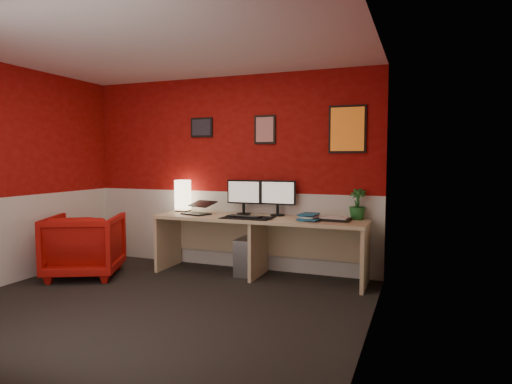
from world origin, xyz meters
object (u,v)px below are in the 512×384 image
at_px(monitor_left, 244,192).
at_px(potted_plant, 358,204).
at_px(desk, 258,247).
at_px(pc_tower, 247,256).
at_px(laptop, 196,206).
at_px(monitor_right, 278,192).
at_px(armchair, 85,245).
at_px(shoji_lamp, 183,197).
at_px(zen_tray, 334,219).

relative_size(monitor_left, potted_plant, 1.61).
xyz_separation_m(desk, pc_tower, (-0.18, 0.08, -0.14)).
xyz_separation_m(laptop, monitor_left, (0.56, 0.23, 0.18)).
distance_m(monitor_right, armchair, 2.44).
xyz_separation_m(monitor_left, armchair, (-1.72, -0.91, -0.64)).
bearing_deg(shoji_lamp, pc_tower, -5.82).
distance_m(monitor_left, pc_tower, 0.81).
distance_m(desk, potted_plant, 1.29).
distance_m(desk, zen_tray, 0.99).
bearing_deg(desk, zen_tray, 1.68).
xyz_separation_m(shoji_lamp, zen_tray, (2.06, -0.16, -0.18)).
height_order(laptop, potted_plant, potted_plant).
relative_size(zen_tray, potted_plant, 0.97).
bearing_deg(potted_plant, laptop, -172.24).
distance_m(zen_tray, pc_tower, 1.21).
bearing_deg(zen_tray, laptop, -177.62).
distance_m(desk, shoji_lamp, 1.29).
distance_m(zen_tray, potted_plant, 0.34).
relative_size(desk, monitor_left, 4.48).
xyz_separation_m(laptop, zen_tray, (1.74, 0.07, -0.09)).
bearing_deg(monitor_left, shoji_lamp, -179.88).
relative_size(laptop, monitor_left, 0.57).
height_order(desk, shoji_lamp, shoji_lamp).
distance_m(laptop, monitor_left, 0.63).
bearing_deg(zen_tray, pc_tower, 177.02).
bearing_deg(monitor_right, laptop, -165.29).
bearing_deg(armchair, zen_tray, 169.16).
relative_size(desk, monitor_right, 4.48).
xyz_separation_m(laptop, potted_plant, (1.97, 0.27, 0.07)).
xyz_separation_m(pc_tower, armchair, (-1.80, -0.81, 0.16)).
height_order(desk, potted_plant, potted_plant).
bearing_deg(pc_tower, desk, -27.12).
relative_size(shoji_lamp, zen_tray, 1.14).
bearing_deg(monitor_right, pc_tower, -159.56).
bearing_deg(armchair, monitor_right, 178.19).
xyz_separation_m(desk, laptop, (-0.82, -0.05, 0.47)).
height_order(monitor_right, armchair, monitor_right).
bearing_deg(armchair, laptop, -175.00).
height_order(shoji_lamp, monitor_left, monitor_left).
distance_m(shoji_lamp, armchair, 1.35).
distance_m(laptop, pc_tower, 0.90).
bearing_deg(zen_tray, shoji_lamp, 175.69).
distance_m(shoji_lamp, monitor_right, 1.33).
bearing_deg(desk, armchair, -159.84).
relative_size(desk, shoji_lamp, 6.50).
relative_size(shoji_lamp, laptop, 1.21).
bearing_deg(laptop, pc_tower, 29.44).
xyz_separation_m(shoji_lamp, armchair, (-0.84, -0.91, -0.55)).
distance_m(shoji_lamp, potted_plant, 2.29).
xyz_separation_m(monitor_left, monitor_right, (0.44, 0.03, 0.00)).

